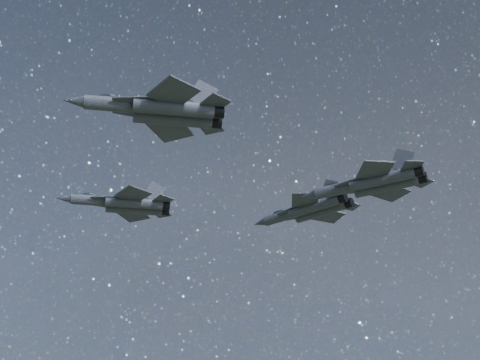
# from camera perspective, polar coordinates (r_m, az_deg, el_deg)

# --- Properties ---
(jet_lead) EXTENTS (15.81, 10.41, 4.06)m
(jet_lead) POSITION_cam_1_polar(r_m,az_deg,el_deg) (92.13, -9.78, -2.01)
(jet_lead) COLOR #31343D
(jet_left) EXTENTS (17.52, 11.64, 4.46)m
(jet_left) POSITION_cam_1_polar(r_m,az_deg,el_deg) (101.41, 5.96, -2.52)
(jet_left) COLOR #31343D
(jet_right) EXTENTS (17.45, 11.49, 4.48)m
(jet_right) POSITION_cam_1_polar(r_m,az_deg,el_deg) (71.57, -6.81, 5.96)
(jet_right) COLOR #31343D
(jet_slot) EXTENTS (17.57, 12.06, 4.41)m
(jet_slot) POSITION_cam_1_polar(r_m,az_deg,el_deg) (87.44, 11.33, -0.24)
(jet_slot) COLOR #31343D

